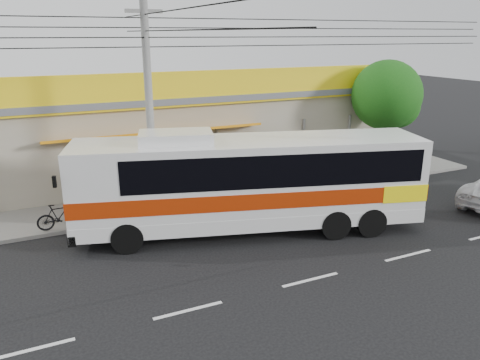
% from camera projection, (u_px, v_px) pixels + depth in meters
% --- Properties ---
extents(ground, '(120.00, 120.00, 0.00)m').
position_uv_depth(ground, '(272.00, 248.00, 16.72)').
color(ground, black).
rests_on(ground, ground).
extents(sidewalk, '(30.00, 3.20, 0.15)m').
position_uv_depth(sidewalk, '(210.00, 196.00, 21.89)').
color(sidewalk, slate).
rests_on(sidewalk, ground).
extents(lane_markings, '(50.00, 0.12, 0.01)m').
position_uv_depth(lane_markings, '(310.00, 280.00, 14.56)').
color(lane_markings, silver).
rests_on(lane_markings, ground).
extents(storefront_building, '(22.60, 9.20, 5.70)m').
position_uv_depth(storefront_building, '(173.00, 128.00, 26.01)').
color(storefront_building, '#9F9880').
rests_on(storefront_building, ground).
extents(coach_bus, '(13.23, 6.19, 4.00)m').
position_uv_depth(coach_bus, '(255.00, 178.00, 17.59)').
color(coach_bus, silver).
rests_on(coach_bus, ground).
extents(motorbike_dark, '(1.70, 0.54, 1.01)m').
position_uv_depth(motorbike_dark, '(60.00, 216.00, 17.89)').
color(motorbike_dark, black).
rests_on(motorbike_dark, sidewalk).
extents(utility_pole, '(34.00, 14.00, 9.00)m').
position_uv_depth(utility_pole, '(145.00, 31.00, 16.88)').
color(utility_pole, slate).
rests_on(utility_pole, ground).
extents(tree_near, '(3.66, 3.66, 6.07)m').
position_uv_depth(tree_near, '(389.00, 98.00, 24.62)').
color(tree_near, '#342415').
rests_on(tree_near, ground).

